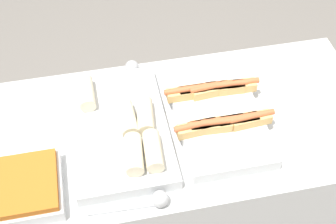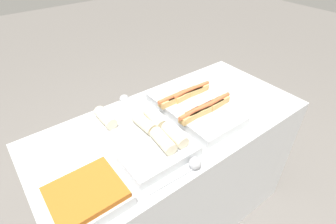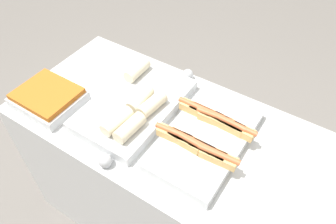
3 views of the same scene
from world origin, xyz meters
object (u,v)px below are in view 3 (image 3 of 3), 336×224
tray_wraps (135,104)px  serving_spoon_near (103,159)px  tray_side_front (48,98)px  tray_hotdogs (206,137)px  serving_spoon_far (185,74)px

tray_wraps → serving_spoon_near: tray_wraps is taller
tray_side_front → serving_spoon_near: bearing=-15.7°
tray_hotdogs → serving_spoon_far: size_ratio=1.94×
tray_hotdogs → tray_wraps: 0.35m
serving_spoon_near → serving_spoon_far: same height
tray_wraps → serving_spoon_far: (0.07, 0.31, -0.01)m
tray_hotdogs → serving_spoon_far: tray_hotdogs is taller
tray_side_front → serving_spoon_near: tray_side_front is taller
tray_hotdogs → serving_spoon_far: (-0.28, 0.31, -0.01)m
tray_hotdogs → tray_wraps: (-0.35, -0.01, -0.00)m
tray_hotdogs → serving_spoon_near: bearing=-132.8°
tray_wraps → tray_hotdogs: bearing=1.1°
tray_wraps → tray_side_front: (-0.36, -0.18, -0.00)m
serving_spoon_far → tray_hotdogs: bearing=-47.5°
tray_wraps → tray_side_front: size_ratio=1.91×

